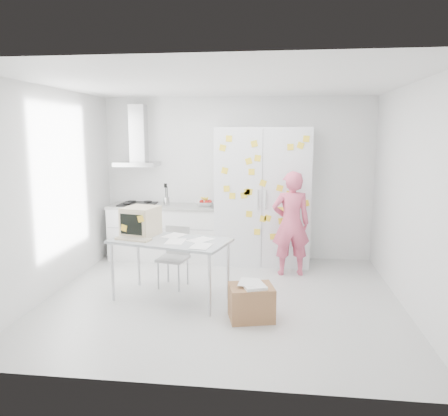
# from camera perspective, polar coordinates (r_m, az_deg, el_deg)

# --- Properties ---
(floor) EXTENTS (4.50, 4.00, 0.02)m
(floor) POSITION_cam_1_polar(r_m,az_deg,el_deg) (5.77, -0.23, -11.81)
(floor) COLOR silver
(floor) RESTS_ON ground
(walls) EXTENTS (4.52, 4.01, 2.70)m
(walls) POSITION_cam_1_polar(r_m,az_deg,el_deg) (6.13, 0.60, 2.63)
(walls) COLOR white
(walls) RESTS_ON ground
(ceiling) EXTENTS (4.50, 4.00, 0.02)m
(ceiling) POSITION_cam_1_polar(r_m,az_deg,el_deg) (5.39, -0.25, 16.03)
(ceiling) COLOR white
(ceiling) RESTS_ON walls
(counter_run) EXTENTS (1.84, 0.63, 1.28)m
(counter_run) POSITION_cam_1_polar(r_m,az_deg,el_deg) (7.45, -7.78, -3.03)
(counter_run) COLOR white
(counter_run) RESTS_ON ground
(range_hood) EXTENTS (0.70, 0.48, 1.01)m
(range_hood) POSITION_cam_1_polar(r_m,az_deg,el_deg) (7.52, -11.15, 8.43)
(range_hood) COLOR silver
(range_hood) RESTS_ON walls
(tall_cabinet) EXTENTS (1.50, 0.68, 2.20)m
(tall_cabinet) POSITION_cam_1_polar(r_m,az_deg,el_deg) (7.07, 5.08, 1.52)
(tall_cabinet) COLOR silver
(tall_cabinet) RESTS_ON ground
(person) EXTENTS (0.62, 0.46, 1.57)m
(person) POSITION_cam_1_polar(r_m,az_deg,el_deg) (6.56, 8.73, -2.02)
(person) COLOR #DC5574
(person) RESTS_ON ground
(desk) EXTENTS (1.60, 1.07, 1.16)m
(desk) POSITION_cam_1_polar(r_m,az_deg,el_deg) (5.70, -9.52, -2.82)
(desk) COLOR #ADB3B8
(desk) RESTS_ON ground
(chair) EXTENTS (0.44, 0.44, 0.83)m
(chair) POSITION_cam_1_polar(r_m,az_deg,el_deg) (6.13, -6.44, -5.83)
(chair) COLOR #A6A6A4
(chair) RESTS_ON ground
(cardboard_box) EXTENTS (0.57, 0.50, 0.43)m
(cardboard_box) POSITION_cam_1_polar(r_m,az_deg,el_deg) (5.11, 3.58, -12.14)
(cardboard_box) COLOR #996A42
(cardboard_box) RESTS_ON ground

